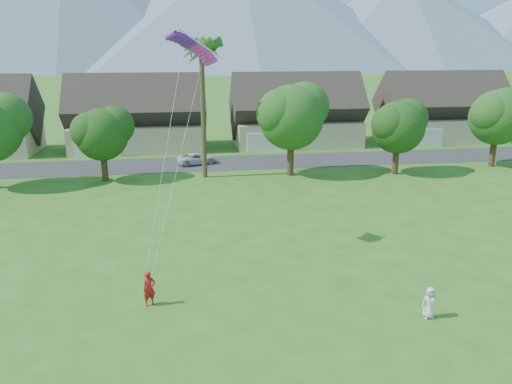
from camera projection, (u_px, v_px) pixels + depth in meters
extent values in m
plane|color=#2D6019|center=(294.00, 354.00, 19.76)|extent=(500.00, 500.00, 0.00)
cube|color=#2D2D30|center=(222.00, 163.00, 52.02)|extent=(90.00, 7.00, 0.01)
imported|color=red|center=(149.00, 289.00, 23.25)|extent=(0.73, 0.64, 1.70)
imported|color=silver|center=(430.00, 303.00, 22.21)|extent=(0.77, 0.56, 1.47)
imported|color=silver|center=(197.00, 159.00, 51.49)|extent=(4.53, 3.12, 1.15)
cone|color=slate|center=(241.00, 8.00, 262.10)|extent=(240.00, 240.00, 62.00)
cone|color=slate|center=(402.00, 22.00, 276.75)|extent=(200.00, 200.00, 50.00)
cube|color=beige|center=(139.00, 136.00, 58.84)|extent=(15.00, 8.00, 3.00)
cube|color=#382D28|center=(137.00, 108.00, 57.92)|extent=(15.75, 8.15, 8.15)
cube|color=silver|center=(97.00, 147.00, 54.50)|extent=(4.80, 0.12, 2.20)
cube|color=beige|center=(296.00, 132.00, 61.58)|extent=(15.00, 8.00, 3.00)
cube|color=#382D28|center=(296.00, 106.00, 60.66)|extent=(15.75, 8.15, 8.15)
cube|color=silver|center=(268.00, 143.00, 57.24)|extent=(4.80, 0.12, 2.20)
cube|color=beige|center=(440.00, 129.00, 64.32)|extent=(15.00, 8.00, 3.00)
cube|color=#382D28|center=(442.00, 103.00, 63.40)|extent=(15.75, 8.15, 8.15)
cube|color=silver|center=(423.00, 138.00, 59.97)|extent=(4.80, 0.12, 2.20)
cylinder|color=#47301C|center=(105.00, 169.00, 44.91)|extent=(0.56, 0.56, 2.18)
sphere|color=#214916|center=(102.00, 135.00, 44.03)|extent=(4.62, 4.62, 4.62)
cylinder|color=#47301C|center=(290.00, 161.00, 46.80)|extent=(0.62, 0.62, 2.82)
sphere|color=#214916|center=(291.00, 117.00, 45.66)|extent=(5.98, 5.98, 5.98)
cylinder|color=#47301C|center=(395.00, 162.00, 47.36)|extent=(0.58, 0.58, 2.30)
sphere|color=#214916|center=(398.00, 127.00, 46.43)|extent=(4.90, 4.90, 4.90)
cylinder|color=#47301C|center=(493.00, 154.00, 50.33)|extent=(0.60, 0.60, 2.56)
sphere|color=#214916|center=(497.00, 117.00, 49.30)|extent=(5.44, 5.44, 5.44)
cylinder|color=#4C3D26|center=(203.00, 112.00, 44.83)|extent=(0.44, 0.44, 12.00)
sphere|color=#286021|center=(201.00, 39.00, 43.06)|extent=(3.00, 3.00, 3.00)
cube|color=#6716AB|center=(180.00, 45.00, 26.71)|extent=(1.65, 1.41, 0.50)
cube|color=#E22AC0|center=(206.00, 45.00, 26.91)|extent=(1.65, 1.41, 0.50)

